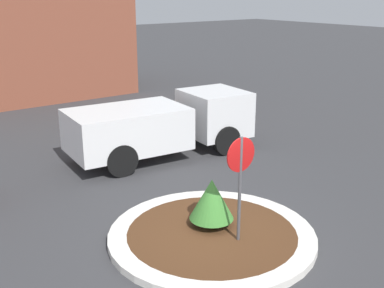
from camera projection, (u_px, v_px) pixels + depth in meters
ground_plane at (212, 239)px, 10.75m from camera, size 120.00×120.00×0.00m
traffic_island at (212, 235)px, 10.72m from camera, size 4.61×4.61×0.17m
stop_sign at (240, 172)px, 9.90m from camera, size 0.74×0.07×2.49m
island_shrub at (212, 199)px, 10.81m from camera, size 1.01×1.01×1.12m
utility_truck at (162, 124)px, 15.79m from camera, size 6.30×2.80×1.98m
storefront_building at (11, 30)px, 24.06m from camera, size 10.96×6.07×6.70m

